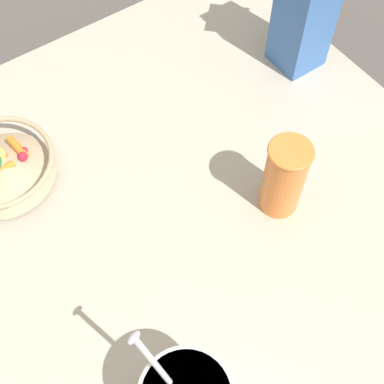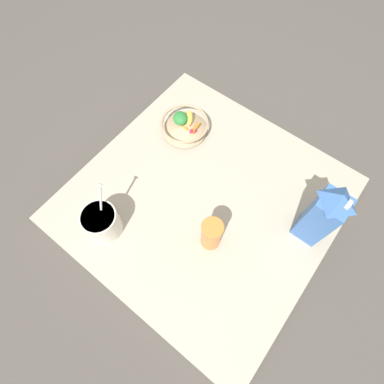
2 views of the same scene
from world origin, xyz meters
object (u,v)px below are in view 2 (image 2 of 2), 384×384
Objects in this scene: milk_carton at (323,215)px; yogurt_tub at (102,222)px; fruit_bowl at (185,125)px; drinking_cup at (211,234)px.

yogurt_tub is (-0.44, 0.59, -0.09)m from milk_carton.
drinking_cup is at bearing -131.09° from fruit_bowl.
drinking_cup is (-0.25, 0.25, -0.07)m from milk_carton.
yogurt_tub reaches higher than drinking_cup.
fruit_bowl is 0.65m from milk_carton.
milk_carton is at bearing -52.93° from yogurt_tub.
milk_carton is (-0.08, -0.63, 0.12)m from fruit_bowl.
fruit_bowl is 0.52m from yogurt_tub.
milk_carton is 1.40× the size of yogurt_tub.
yogurt_tub is at bearing 127.07° from milk_carton.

